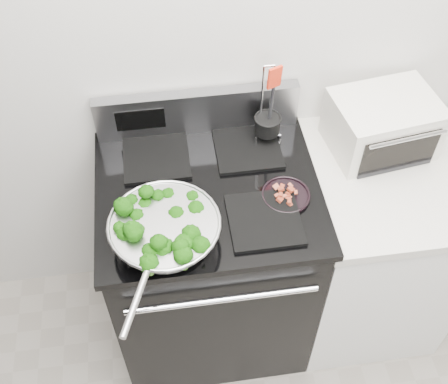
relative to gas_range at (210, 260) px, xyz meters
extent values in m
cube|color=silver|center=(0.30, 0.34, 0.86)|extent=(4.00, 0.02, 2.70)
cube|color=black|center=(0.00, 0.00, -0.03)|extent=(0.76, 0.66, 0.92)
cube|color=black|center=(0.00, 0.00, 0.45)|extent=(0.79, 0.69, 0.03)
cube|color=#99999E|center=(0.00, 0.30, 0.55)|extent=(0.76, 0.05, 0.18)
cube|color=black|center=(-0.17, -0.17, 0.47)|extent=(0.24, 0.24, 0.01)
cube|color=black|center=(0.17, -0.17, 0.47)|extent=(0.24, 0.24, 0.01)
cube|color=black|center=(-0.17, 0.17, 0.47)|extent=(0.24, 0.24, 0.01)
cube|color=black|center=(0.17, 0.17, 0.47)|extent=(0.24, 0.24, 0.01)
cube|color=white|center=(0.68, 0.00, -0.05)|extent=(0.60, 0.66, 0.88)
cube|color=beige|center=(0.68, 0.00, 0.41)|extent=(0.62, 0.68, 0.04)
torus|color=silver|center=(-0.16, -0.20, 0.55)|extent=(0.36, 0.36, 0.01)
cylinder|color=silver|center=(-0.26, -0.47, 0.54)|extent=(0.10, 0.21, 0.02)
cylinder|color=black|center=(0.26, -0.08, 0.47)|extent=(0.17, 0.17, 0.01)
cylinder|color=black|center=(0.25, 0.20, 0.54)|extent=(0.09, 0.09, 0.07)
cylinder|color=black|center=(0.25, 0.20, 0.62)|extent=(0.02, 0.02, 0.21)
cube|color=red|center=(0.25, 0.20, 0.77)|extent=(0.05, 0.03, 0.08)
cube|color=beige|center=(0.67, 0.15, 0.54)|extent=(0.40, 0.33, 0.21)
cube|color=black|center=(0.67, 0.01, 0.53)|extent=(0.29, 0.05, 0.15)
camera|label=1|loc=(-0.12, -1.28, 1.96)|focal=45.00mm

